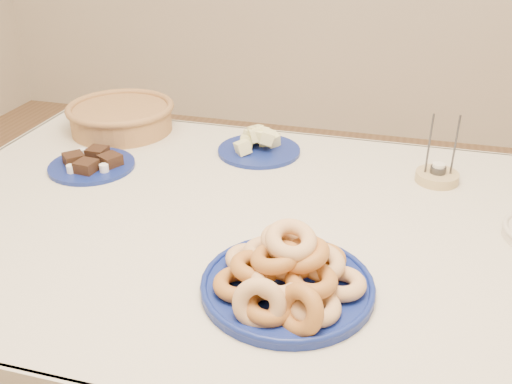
{
  "coord_description": "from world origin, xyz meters",
  "views": [
    {
      "loc": [
        0.29,
        -1.09,
        1.42
      ],
      "look_at": [
        0.0,
        -0.05,
        0.85
      ],
      "focal_mm": 40.0,
      "sensor_mm": 36.0,
      "label": 1
    }
  ],
  "objects_px": {
    "dining_table": "(262,259)",
    "donut_platter": "(287,276)",
    "brownie_plate": "(92,164)",
    "melon_plate": "(259,145)",
    "wicker_basket": "(121,116)",
    "candle_holder": "(437,175)"
  },
  "relations": [
    {
      "from": "dining_table",
      "to": "candle_holder",
      "type": "relative_size",
      "value": 9.27
    },
    {
      "from": "candle_holder",
      "to": "dining_table",
      "type": "bearing_deg",
      "value": -140.92
    },
    {
      "from": "dining_table",
      "to": "brownie_plate",
      "type": "distance_m",
      "value": 0.56
    },
    {
      "from": "donut_platter",
      "to": "brownie_plate",
      "type": "relative_size",
      "value": 1.18
    },
    {
      "from": "brownie_plate",
      "to": "candle_holder",
      "type": "distance_m",
      "value": 0.92
    },
    {
      "from": "donut_platter",
      "to": "wicker_basket",
      "type": "height_order",
      "value": "donut_platter"
    },
    {
      "from": "wicker_basket",
      "to": "donut_platter",
      "type": "bearing_deg",
      "value": -44.34
    },
    {
      "from": "wicker_basket",
      "to": "candle_holder",
      "type": "relative_size",
      "value": 2.03
    },
    {
      "from": "dining_table",
      "to": "donut_platter",
      "type": "distance_m",
      "value": 0.31
    },
    {
      "from": "dining_table",
      "to": "candle_holder",
      "type": "bearing_deg",
      "value": 39.08
    },
    {
      "from": "dining_table",
      "to": "donut_platter",
      "type": "height_order",
      "value": "donut_platter"
    },
    {
      "from": "brownie_plate",
      "to": "wicker_basket",
      "type": "relative_size",
      "value": 0.81
    },
    {
      "from": "dining_table",
      "to": "brownie_plate",
      "type": "bearing_deg",
      "value": 164.0
    },
    {
      "from": "donut_platter",
      "to": "melon_plate",
      "type": "distance_m",
      "value": 0.66
    },
    {
      "from": "brownie_plate",
      "to": "wicker_basket",
      "type": "xyz_separation_m",
      "value": [
        -0.05,
        0.27,
        0.03
      ]
    },
    {
      "from": "brownie_plate",
      "to": "wicker_basket",
      "type": "height_order",
      "value": "wicker_basket"
    },
    {
      "from": "melon_plate",
      "to": "wicker_basket",
      "type": "height_order",
      "value": "wicker_basket"
    },
    {
      "from": "dining_table",
      "to": "melon_plate",
      "type": "height_order",
      "value": "melon_plate"
    },
    {
      "from": "dining_table",
      "to": "melon_plate",
      "type": "bearing_deg",
      "value": 106.13
    },
    {
      "from": "brownie_plate",
      "to": "wicker_basket",
      "type": "distance_m",
      "value": 0.28
    },
    {
      "from": "melon_plate",
      "to": "candle_holder",
      "type": "height_order",
      "value": "candle_holder"
    },
    {
      "from": "dining_table",
      "to": "donut_platter",
      "type": "bearing_deg",
      "value": -64.94
    }
  ]
}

